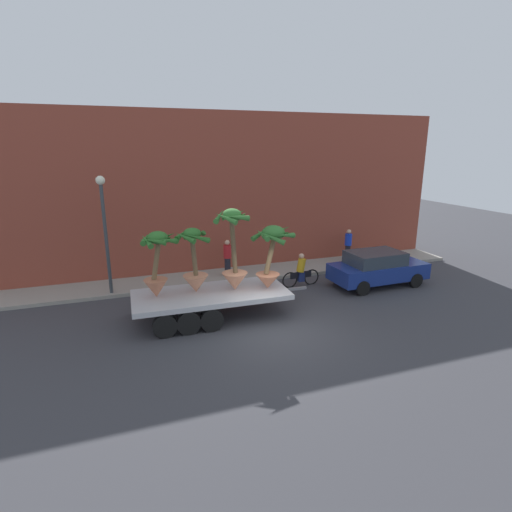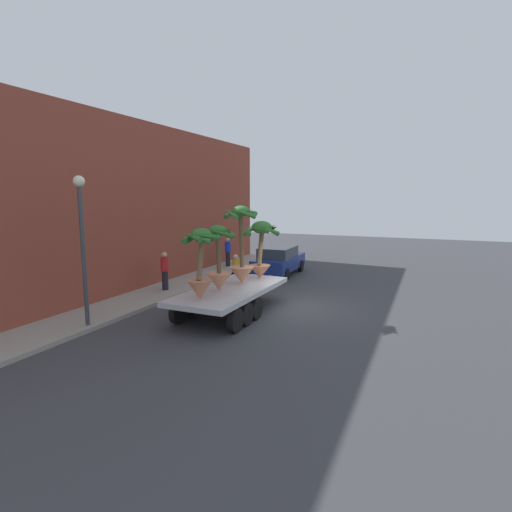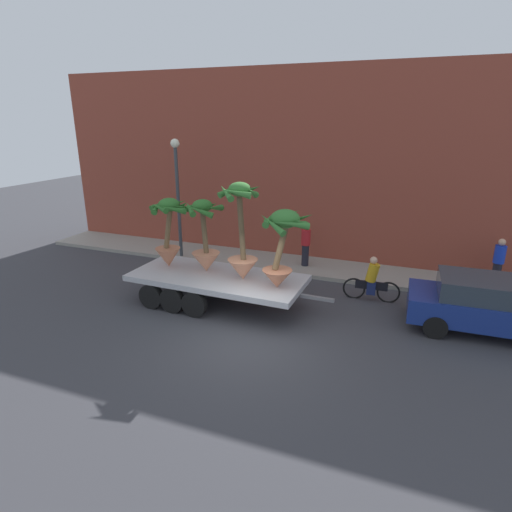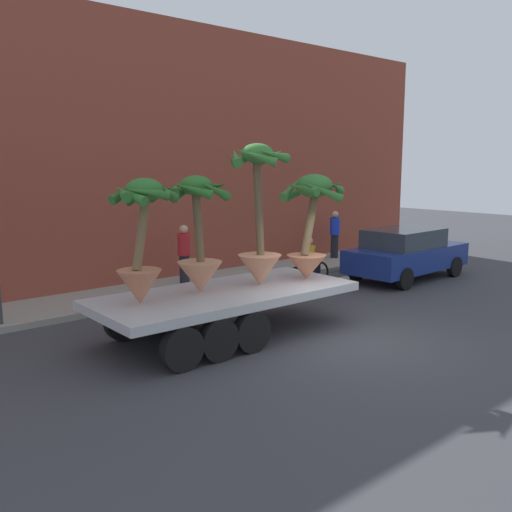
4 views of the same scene
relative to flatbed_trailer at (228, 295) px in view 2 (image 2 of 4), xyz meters
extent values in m
plane|color=#38383D|center=(2.08, -1.78, -0.76)|extent=(60.00, 60.00, 0.00)
cube|color=gray|center=(2.08, 4.32, -0.69)|extent=(24.00, 2.20, 0.15)
cube|color=brown|center=(2.08, 6.02, 3.09)|extent=(24.00, 1.20, 7.70)
cube|color=#B7BABF|center=(0.25, -0.01, 0.13)|extent=(5.61, 2.51, 0.18)
cylinder|color=black|center=(-1.50, 1.14, -0.36)|extent=(0.81, 0.24, 0.80)
cylinder|color=black|center=(-1.55, -1.07, -0.36)|extent=(0.81, 0.24, 0.80)
cylinder|color=black|center=(-0.72, 1.12, -0.36)|extent=(0.81, 0.24, 0.80)
cylinder|color=black|center=(-0.77, -1.09, -0.36)|extent=(0.81, 0.24, 0.80)
cylinder|color=black|center=(0.06, 1.11, -0.36)|extent=(0.81, 0.24, 0.80)
cylinder|color=black|center=(0.00, -1.11, -0.36)|extent=(0.81, 0.24, 0.80)
cube|color=slate|center=(3.53, -0.09, -0.02)|extent=(1.00, 0.12, 0.10)
cone|color=#C17251|center=(-1.64, 0.17, 0.54)|extent=(0.83, 0.83, 0.64)
cylinder|color=brown|center=(-1.57, 0.17, 1.60)|extent=(0.43, 0.17, 1.48)
ellipsoid|color=#2D6B28|center=(-1.49, 0.17, 2.34)|extent=(0.69, 0.69, 0.43)
cone|color=#2D6B28|center=(-1.10, 0.19, 2.27)|extent=(0.24, 0.80, 0.43)
cone|color=#2D6B28|center=(-1.21, 0.52, 2.26)|extent=(0.83, 0.71, 0.53)
cone|color=#2D6B28|center=(-1.56, 0.59, 2.28)|extent=(0.90, 0.35, 0.45)
cone|color=#2D6B28|center=(-1.87, 0.28, 2.30)|extent=(0.43, 0.85, 0.35)
cone|color=#2D6B28|center=(-1.86, 0.06, 2.27)|extent=(0.42, 0.83, 0.44)
cone|color=#2D6B28|center=(-1.63, -0.19, 2.31)|extent=(0.81, 0.48, 0.32)
cone|color=#2D6B28|center=(-1.18, -0.16, 2.29)|extent=(0.81, 0.78, 0.43)
cone|color=tan|center=(1.15, -0.04, 0.55)|extent=(0.94, 0.94, 0.65)
cylinder|color=brown|center=(1.11, -0.04, 1.94)|extent=(0.29, 0.17, 2.15)
ellipsoid|color=#387A33|center=(1.08, -0.04, 3.02)|extent=(0.66, 0.66, 0.41)
cone|color=#387A33|center=(1.46, 0.00, 2.94)|extent=(0.27, 0.80, 0.46)
cone|color=#387A33|center=(1.24, 0.36, 2.95)|extent=(0.89, 0.52, 0.48)
cone|color=#387A33|center=(0.70, 0.21, 2.95)|extent=(0.66, 0.88, 0.48)
cone|color=#387A33|center=(0.78, -0.34, 2.95)|extent=(0.77, 0.76, 0.45)
cone|color=#387A33|center=(1.14, -0.47, 2.98)|extent=(0.92, 0.33, 0.34)
cone|color=#C17251|center=(2.35, -0.28, 0.49)|extent=(0.89, 0.89, 0.55)
cylinder|color=brown|center=(2.45, -0.28, 1.54)|extent=(0.52, 0.18, 1.55)
ellipsoid|color=#387A33|center=(2.55, -0.28, 2.31)|extent=(0.83, 0.83, 0.52)
cone|color=#387A33|center=(3.00, -0.31, 2.25)|extent=(0.27, 0.93, 0.48)
cone|color=#387A33|center=(2.85, 0.20, 2.24)|extent=(1.05, 0.76, 0.61)
cone|color=#387A33|center=(2.31, 0.21, 2.25)|extent=(1.07, 0.67, 0.55)
cone|color=#387A33|center=(2.10, -0.32, 2.28)|extent=(0.28, 0.94, 0.36)
cone|color=#387A33|center=(2.31, -0.71, 2.24)|extent=(0.96, 0.65, 0.55)
cone|color=#387A33|center=(2.84, -0.71, 2.28)|extent=(0.99, 0.75, 0.37)
cone|color=tan|center=(-0.24, 0.21, 0.54)|extent=(0.91, 0.91, 0.63)
cylinder|color=brown|center=(-0.27, 0.21, 1.62)|extent=(0.26, 0.17, 1.54)
ellipsoid|color=#2D6B28|center=(-0.30, 0.21, 2.38)|extent=(0.64, 0.64, 0.40)
cone|color=#2D6B28|center=(0.13, 0.17, 2.35)|extent=(0.29, 0.89, 0.33)
cone|color=#2D6B28|center=(-0.24, 0.54, 2.30)|extent=(0.72, 0.31, 0.45)
cone|color=#2D6B28|center=(-0.60, 0.46, 2.34)|extent=(0.66, 0.75, 0.37)
cone|color=#2D6B28|center=(-0.59, -0.07, 2.33)|extent=(0.72, 0.74, 0.42)
cone|color=#2D6B28|center=(-0.19, -0.21, 2.31)|extent=(0.91, 0.42, 0.48)
torus|color=black|center=(5.39, 2.08, -0.42)|extent=(0.74, 0.10, 0.74)
torus|color=black|center=(4.29, 2.02, -0.42)|extent=(0.74, 0.10, 0.74)
cube|color=black|center=(4.84, 2.05, -0.24)|extent=(1.04, 0.11, 0.28)
cylinder|color=gold|center=(4.84, 2.05, 0.21)|extent=(0.46, 0.36, 0.65)
sphere|color=tan|center=(4.84, 2.05, 0.63)|extent=(0.24, 0.24, 0.24)
cube|color=navy|center=(4.84, 2.05, -0.32)|extent=(0.29, 0.25, 0.44)
cube|color=navy|center=(8.16, 0.99, -0.09)|extent=(4.38, 1.92, 0.70)
cube|color=#2D3842|center=(7.94, 0.99, 0.54)|extent=(2.42, 1.69, 0.56)
cylinder|color=black|center=(9.55, 1.88, -0.44)|extent=(0.64, 0.22, 0.64)
cylinder|color=black|center=(9.59, 0.18, -0.44)|extent=(0.64, 0.22, 0.64)
cylinder|color=black|center=(6.73, 1.81, -0.44)|extent=(0.64, 0.22, 0.64)
cylinder|color=black|center=(6.78, 0.10, -0.44)|extent=(0.64, 0.22, 0.64)
cylinder|color=black|center=(8.78, 4.51, -0.19)|extent=(0.28, 0.28, 0.85)
cylinder|color=#1938C6|center=(8.78, 4.51, 0.55)|extent=(0.36, 0.36, 0.62)
sphere|color=tan|center=(8.78, 4.51, 0.98)|extent=(0.24, 0.24, 0.24)
cylinder|color=black|center=(2.04, 4.22, -0.19)|extent=(0.28, 0.28, 0.85)
cylinder|color=red|center=(2.04, 4.22, 0.55)|extent=(0.36, 0.36, 0.62)
sphere|color=tan|center=(2.04, 4.22, 0.98)|extent=(0.24, 0.24, 0.24)
cylinder|color=#383D42|center=(-3.20, 3.52, 1.64)|extent=(0.14, 0.14, 4.50)
sphere|color=#EAEACC|center=(-3.20, 3.52, 4.04)|extent=(0.36, 0.36, 0.36)
camera|label=1|loc=(-2.73, -13.35, 5.28)|focal=28.04mm
camera|label=2|loc=(-12.86, -6.66, 3.59)|focal=28.60mm
camera|label=3|loc=(5.89, -11.18, 4.96)|focal=29.36mm
camera|label=4|loc=(-6.71, -8.97, 2.82)|focal=39.51mm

